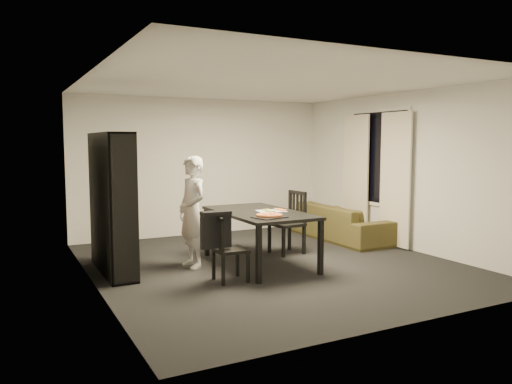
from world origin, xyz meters
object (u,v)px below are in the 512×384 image
chair_left (225,244)px  person (192,212)px  chair_right (292,218)px  sofa (341,222)px  dining_table (259,216)px  pepperoni_pizza (269,215)px  baking_tray (269,217)px  bookshelf (112,203)px

chair_left → person: size_ratio=0.54×
chair_right → sofa: 1.52m
dining_table → pepperoni_pizza: size_ratio=5.34×
baking_tray → sofa: size_ratio=0.18×
chair_right → chair_left: bearing=-61.6°
dining_table → chair_left: chair_left is taller
chair_left → sofa: bearing=-60.3°
bookshelf → person: (1.07, -0.23, -0.16)m
person → baking_tray: (0.75, -0.90, -0.01)m
person → pepperoni_pizza: bearing=33.7°
chair_left → dining_table: bearing=-51.4°
bookshelf → person: size_ratio=1.20×
pepperoni_pizza → person: bearing=131.9°
chair_left → person: 0.97m
sofa → pepperoni_pizza: bearing=123.4°
chair_right → pepperoni_pizza: size_ratio=2.84×
person → sofa: size_ratio=0.73×
chair_right → baking_tray: 1.45m
dining_table → person: bearing=161.5°
chair_left → person: (-0.09, 0.92, 0.31)m
person → bookshelf: bearing=-110.5°
baking_tray → person: bearing=129.8°
chair_left → baking_tray: bearing=-86.9°
bookshelf → baking_tray: bookshelf is taller
bookshelf → person: bearing=-12.4°
bookshelf → chair_left: 1.70m
person → pepperoni_pizza: size_ratio=4.51×
chair_left → chair_right: size_ratio=0.85×
bookshelf → person: 1.10m
dining_table → chair_left: (-0.82, -0.61, -0.23)m
dining_table → pepperoni_pizza: (-0.14, -0.56, 0.10)m
person → baking_tray: person is taller
chair_left → pepperoni_pizza: size_ratio=2.42×
pepperoni_pizza → chair_left: bearing=-175.2°
baking_tray → sofa: baking_tray is taller
bookshelf → chair_left: (1.16, -1.15, -0.47)m
baking_tray → pepperoni_pizza: 0.05m
chair_right → bookshelf: bearing=-96.4°
chair_left → sofa: chair_left is taller
baking_tray → pepperoni_pizza: size_ratio=1.14×
chair_left → chair_right: 1.95m
chair_left → sofa: size_ratio=0.39×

